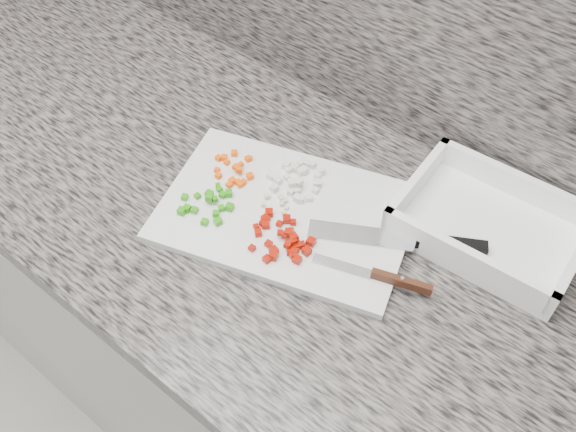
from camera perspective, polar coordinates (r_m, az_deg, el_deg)
cabinet at (r=1.46m, az=-3.28°, el=-10.19°), size 3.92×0.62×0.86m
countertop at (r=1.09m, az=-4.31°, el=1.46°), size 3.96×0.64×0.04m
cutting_board at (r=1.04m, az=-0.17°, el=0.26°), size 0.46×0.37×0.01m
carrot_pile at (r=1.09m, az=-4.75°, el=4.10°), size 0.08×0.08×0.02m
onion_pile at (r=1.07m, az=0.80°, el=3.34°), size 0.09×0.09×0.02m
green_pepper_pile at (r=1.04m, az=-7.03°, el=1.10°), size 0.09×0.09×0.02m
red_pepper_pile at (r=0.99m, az=-0.49°, el=-2.02°), size 0.11×0.09×0.02m
garlic_pile at (r=1.04m, az=-0.85°, el=1.31°), size 0.05×0.04×0.01m
chef_knife at (r=1.01m, az=11.65°, el=-2.21°), size 0.25×0.16×0.02m
paring_knife at (r=0.96m, az=8.71°, el=-5.45°), size 0.18×0.07×0.02m
tray at (r=1.05m, az=17.48°, el=-0.87°), size 0.29×0.21×0.06m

